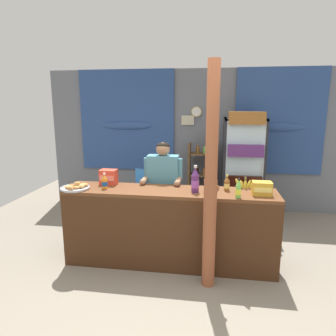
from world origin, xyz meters
name	(u,v)px	position (x,y,z in m)	size (l,w,h in m)	color
ground_plane	(182,243)	(0.00, 1.12, 0.00)	(7.59, 7.59, 0.00)	gray
back_wall_curtained	(192,138)	(0.01, 2.84, 1.40)	(5.66, 0.22, 2.69)	slate
stall_counter	(169,223)	(-0.10, 0.42, 0.60)	(2.65, 0.55, 0.98)	brown
timber_post	(211,184)	(0.40, 0.10, 1.19)	(0.17, 0.14, 2.48)	#995133
drink_fridge	(243,162)	(0.94, 2.25, 1.06)	(0.70, 0.75, 1.92)	#232328
bottle_shelf_rack	(201,177)	(0.20, 2.53, 0.69)	(0.48, 0.28, 1.33)	brown
plastic_lawn_chair	(142,190)	(-0.84, 2.15, 0.49)	(0.56, 0.56, 0.86)	#3884D6
shopkeeper	(163,182)	(-0.26, 0.99, 0.96)	(0.54, 0.42, 1.52)	#28282D
soda_bottle_grape_soda	(195,181)	(0.22, 0.49, 1.13)	(0.09, 0.09, 0.33)	#56286B
soda_bottle_orange_soda	(105,182)	(-0.93, 0.48, 1.07)	(0.07, 0.07, 0.20)	orange
soda_bottle_lime_soda	(238,190)	(0.72, 0.33, 1.08)	(0.06, 0.06, 0.23)	#75C64C
soda_bottle_iced_tea	(227,184)	(0.60, 0.61, 1.07)	(0.07, 0.07, 0.20)	brown
snack_box_crackers	(109,177)	(-0.95, 0.70, 1.08)	(0.22, 0.16, 0.20)	#E5422D
snack_box_choco_powder	(262,188)	(1.00, 0.49, 1.06)	(0.22, 0.16, 0.16)	gold
pastry_tray	(75,187)	(-1.29, 0.40, 1.01)	(0.37, 0.37, 0.07)	#BCBCC1
banana_bunch	(245,184)	(0.83, 0.74, 1.04)	(0.28, 0.05, 0.16)	#DBCC42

